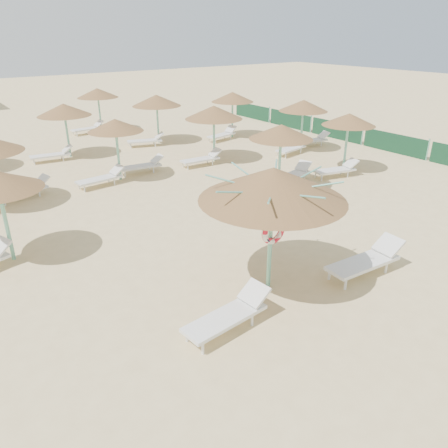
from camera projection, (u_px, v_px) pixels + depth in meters
ground at (269, 280)px, 11.53m from camera, size 120.00×120.00×0.00m
main_palapa at (273, 184)px, 10.16m from camera, size 3.53×3.53×3.16m
lounger_main_a at (230, 314)px, 9.53m from camera, size 2.20×0.86×0.78m
lounger_main_b at (367, 260)px, 11.68m from camera, size 2.38×0.84×0.85m
palapa_field at (144, 117)px, 20.48m from camera, size 20.04×17.74×2.72m
windbreak_fence at (337, 130)px, 26.15m from camera, size 0.08×19.84×1.10m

